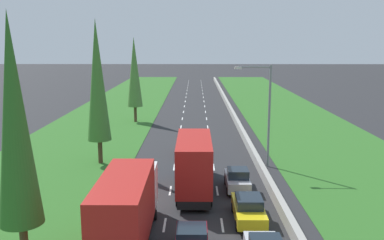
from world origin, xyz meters
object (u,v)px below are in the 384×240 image
poplar_tree_third (134,72)px  street_light_mast (265,109)px  poplar_tree_nearest (15,121)px  red_box_truck_left_lane (127,208)px  poplar_tree_second (97,81)px  maroon_hatchback_centre_lane_fourth (192,146)px  silver_hatchback_right_lane_fourth (237,179)px  yellow_sedan_right_lane (248,209)px  red_box_truck_centre_lane (194,162)px

poplar_tree_third → street_light_mast: (14.40, -21.16, -1.64)m
poplar_tree_nearest → red_box_truck_left_lane: bearing=21.6°
poplar_tree_second → maroon_hatchback_centre_lane_fourth: bearing=20.1°
silver_hatchback_right_lane_fourth → poplar_tree_second: (-11.82, 7.03, 6.72)m
yellow_sedan_right_lane → street_light_mast: 12.81m
silver_hatchback_right_lane_fourth → street_light_mast: size_ratio=0.43×
red_box_truck_left_lane → maroon_hatchback_centre_lane_fourth: (3.28, 18.94, -1.35)m
poplar_tree_second → street_light_mast: size_ratio=1.45×
maroon_hatchback_centre_lane_fourth → poplar_tree_nearest: poplar_tree_nearest is taller
maroon_hatchback_centre_lane_fourth → red_box_truck_centre_lane: bearing=-88.4°
maroon_hatchback_centre_lane_fourth → red_box_truck_left_lane: bearing=-99.8°
red_box_truck_left_lane → silver_hatchback_right_lane_fourth: 11.26m
silver_hatchback_right_lane_fourth → poplar_tree_third: bearing=112.7°
poplar_tree_nearest → street_light_mast: (14.59, 16.93, -2.04)m
red_box_truck_left_lane → poplar_tree_third: size_ratio=0.81×
silver_hatchback_right_lane_fourth → street_light_mast: bearing=64.2°
street_light_mast → red_box_truck_left_lane: bearing=-123.0°
yellow_sedan_right_lane → poplar_tree_third: poplar_tree_third is taller
silver_hatchback_right_lane_fourth → poplar_tree_second: 15.30m
yellow_sedan_right_lane → poplar_tree_nearest: poplar_tree_nearest is taller
maroon_hatchback_centre_lane_fourth → poplar_tree_second: size_ratio=0.30×
silver_hatchback_right_lane_fourth → maroon_hatchback_centre_lane_fourth: same height
red_box_truck_centre_lane → yellow_sedan_right_lane: red_box_truck_centre_lane is taller
maroon_hatchback_centre_lane_fourth → poplar_tree_third: size_ratio=0.33×
red_box_truck_left_lane → silver_hatchback_right_lane_fourth: (6.79, 8.88, -1.35)m
red_box_truck_left_lane → silver_hatchback_right_lane_fourth: bearing=52.6°
poplar_tree_second → poplar_tree_third: (0.38, 20.27, -0.68)m
street_light_mast → silver_hatchback_right_lane_fourth: bearing=-115.8°
silver_hatchback_right_lane_fourth → poplar_tree_nearest: poplar_tree_nearest is taller
silver_hatchback_right_lane_fourth → red_box_truck_left_lane: bearing=-127.4°
yellow_sedan_right_lane → red_box_truck_centre_lane: bearing=121.8°
yellow_sedan_right_lane → red_box_truck_left_lane: bearing=-154.4°
red_box_truck_left_lane → yellow_sedan_right_lane: size_ratio=2.09×
poplar_tree_third → poplar_tree_nearest: bearing=-90.3°
poplar_tree_third → red_box_truck_centre_lane: bearing=-73.3°
poplar_tree_second → street_light_mast: (14.78, -0.89, -2.32)m
red_box_truck_centre_lane → poplar_tree_second: 12.39m
red_box_truck_left_lane → poplar_tree_nearest: bearing=-158.4°
maroon_hatchback_centre_lane_fourth → poplar_tree_nearest: (-8.12, -20.86, 6.43)m
silver_hatchback_right_lane_fourth → yellow_sedan_right_lane: bearing=-88.6°
red_box_truck_left_lane → maroon_hatchback_centre_lane_fourth: red_box_truck_left_lane is taller
red_box_truck_centre_lane → poplar_tree_nearest: (-8.40, -10.68, 5.09)m
red_box_truck_left_lane → street_light_mast: bearing=57.0°
silver_hatchback_right_lane_fourth → poplar_tree_second: poplar_tree_second is taller
yellow_sedan_right_lane → poplar_tree_nearest: 14.41m
poplar_tree_third → poplar_tree_second: bearing=-91.1°
maroon_hatchback_centre_lane_fourth → poplar_tree_second: 11.11m
red_box_truck_centre_lane → yellow_sedan_right_lane: (3.37, -5.44, -1.37)m
red_box_truck_centre_lane → poplar_tree_third: 28.99m
red_box_truck_left_lane → poplar_tree_third: (-4.65, 36.17, 4.69)m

